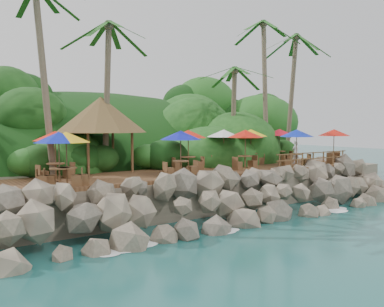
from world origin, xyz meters
TOP-DOWN VIEW (x-y plane):
  - ground at (0.00, 0.00)m, footprint 140.00×140.00m
  - land_base at (0.00, 16.00)m, footprint 32.00×25.20m
  - jungle_hill at (0.00, 23.50)m, footprint 44.80×28.00m
  - seawall at (0.00, 2.00)m, footprint 29.00×4.00m
  - terrace at (0.00, 6.00)m, footprint 26.00×5.00m
  - jungle_foliage at (0.00, 15.00)m, footprint 44.00×16.00m
  - foam_line at (0.00, 0.30)m, footprint 25.20×0.80m
  - palms at (0.45, 8.76)m, footprint 29.50×7.02m
  - palapa at (-4.52, 9.31)m, footprint 5.56×5.56m
  - dining_clusters at (1.31, 5.63)m, footprint 22.84×5.33m
  - railing at (8.53, 3.65)m, footprint 7.20×0.10m
  - waiter at (9.31, 5.91)m, footprint 0.62×0.41m

SIDE VIEW (x-z plane):
  - ground at x=0.00m, z-range 0.00..0.00m
  - jungle_hill at x=0.00m, z-range -7.70..7.70m
  - jungle_foliage at x=0.00m, z-range -6.00..6.00m
  - foam_line at x=0.00m, z-range 0.00..0.06m
  - land_base at x=0.00m, z-range 0.00..2.10m
  - seawall at x=0.00m, z-range 0.00..2.30m
  - terrace at x=0.00m, z-range 2.10..2.30m
  - railing at x=8.53m, z-range 2.41..3.41m
  - waiter at x=9.31m, z-range 2.30..4.00m
  - dining_clusters at x=1.31m, z-range 3.14..5.69m
  - palapa at x=-4.52m, z-range 3.49..8.09m
  - palms at x=0.45m, z-range 4.96..19.98m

